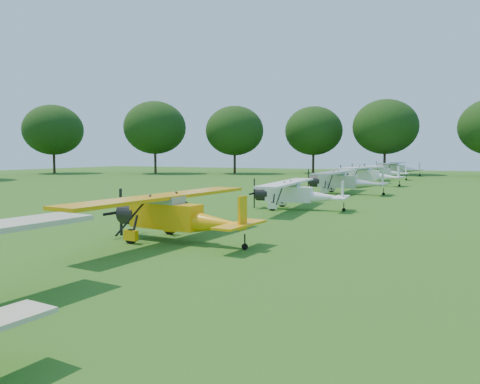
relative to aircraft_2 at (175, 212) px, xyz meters
The scene contains 9 objects.
ground 11.26m from the aircraft_2, 89.23° to the left, with size 160.00×160.00×0.00m, color #295916.
tree_belt 13.77m from the aircraft_2, 71.85° to the left, with size 137.36×130.27×14.52m.
aircraft_2 is the anchor object (origin of this frame).
aircraft_3 12.54m from the aircraft_2, 86.23° to the left, with size 6.13×9.77×1.92m.
aircraft_4 25.26m from the aircraft_2, 88.01° to the left, with size 6.96×11.05×2.19m.
aircraft_5 37.84m from the aircraft_2, 88.94° to the left, with size 7.23×11.43×2.25m.
aircraft_6 50.23m from the aircraft_2, 89.61° to the left, with size 6.49×10.27×2.02m.
aircraft_7 63.55m from the aircraft_2, 89.43° to the left, with size 7.34×11.66×2.29m.
golf_cart 60.13m from the aircraft_2, 94.67° to the left, with size 2.56×1.76×2.05m.
Camera 1 is at (10.23, -26.86, 3.53)m, focal length 35.00 mm.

